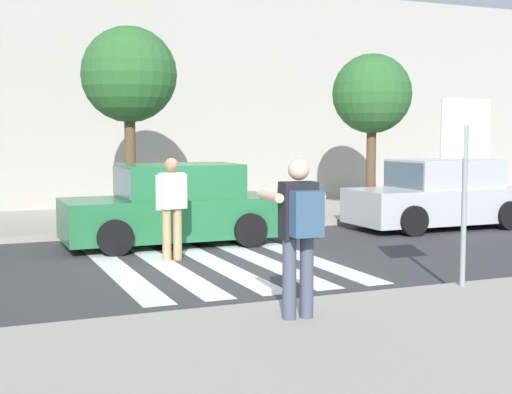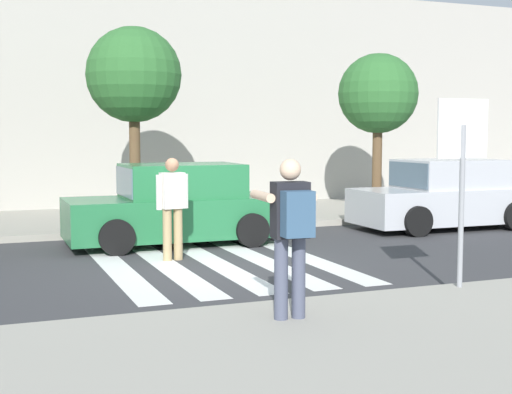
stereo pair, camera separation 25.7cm
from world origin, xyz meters
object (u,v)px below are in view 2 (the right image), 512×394
object	(u,v)px
stop_sign	(462,151)
parked_car_green	(176,207)
parked_car_silver	(446,196)
pedestrian_crossing	(172,203)
photographer_with_backpack	(291,224)
street_tree_center	(134,76)
street_tree_east	(378,95)

from	to	relation	value
stop_sign	parked_car_green	size ratio (longest dim) A/B	0.59
parked_car_green	parked_car_silver	world-z (taller)	same
pedestrian_crossing	parked_car_silver	world-z (taller)	pedestrian_crossing
photographer_with_backpack	pedestrian_crossing	world-z (taller)	photographer_with_backpack
stop_sign	street_tree_center	xyz separation A→B (m)	(-2.55, 8.07, 1.47)
stop_sign	photographer_with_backpack	world-z (taller)	stop_sign
stop_sign	street_tree_center	size ratio (longest dim) A/B	0.56
stop_sign	photographer_with_backpack	distance (m)	2.89
stop_sign	parked_car_silver	xyz separation A→B (m)	(3.96, 5.69, -1.18)
pedestrian_crossing	street_tree_center	world-z (taller)	street_tree_center
pedestrian_crossing	parked_car_green	xyz separation A→B (m)	(0.52, 1.69, -0.25)
photographer_with_backpack	parked_car_silver	world-z (taller)	photographer_with_backpack
photographer_with_backpack	stop_sign	bearing A→B (deg)	14.11
photographer_with_backpack	parked_car_green	size ratio (longest dim) A/B	0.42
photographer_with_backpack	street_tree_east	size ratio (longest dim) A/B	0.43
stop_sign	pedestrian_crossing	size ratio (longest dim) A/B	1.41
pedestrian_crossing	street_tree_center	size ratio (longest dim) A/B	0.40
parked_car_silver	stop_sign	bearing A→B (deg)	-124.81
photographer_with_backpack	parked_car_green	distance (m)	6.41
pedestrian_crossing	parked_car_silver	bearing A→B (deg)	14.06
street_tree_center	parked_car_silver	bearing A→B (deg)	-20.07
parked_car_green	street_tree_east	distance (m)	6.61
parked_car_green	pedestrian_crossing	bearing A→B (deg)	-107.19
street_tree_center	photographer_with_backpack	bearing A→B (deg)	-91.05
pedestrian_crossing	parked_car_green	distance (m)	1.78
photographer_with_backpack	street_tree_center	bearing A→B (deg)	88.95
photographer_with_backpack	parked_car_silver	distance (m)	9.23
photographer_with_backpack	pedestrian_crossing	size ratio (longest dim) A/B	1.00
stop_sign	parked_car_silver	world-z (taller)	stop_sign
parked_car_silver	street_tree_east	bearing A→B (deg)	101.36
parked_car_green	street_tree_center	distance (m)	3.57
street_tree_east	photographer_with_backpack	bearing A→B (deg)	-125.91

